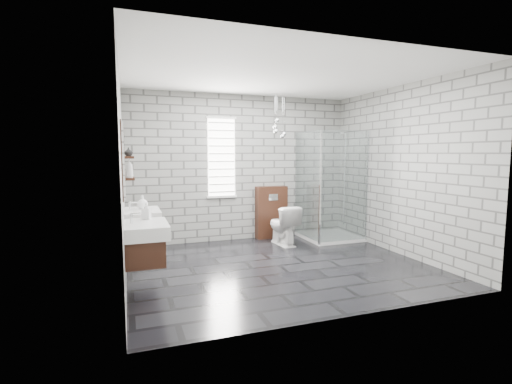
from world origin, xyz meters
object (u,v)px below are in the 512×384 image
vanity_right (139,217)px  shower_enclosure (328,213)px  vanity_left (142,231)px  toilet (283,225)px  cistern_panel (271,212)px

vanity_right → shower_enclosure: 3.49m
vanity_right → shower_enclosure: shower_enclosure is taller
vanity_left → shower_enclosure: bearing=27.2°
vanity_left → vanity_right: size_ratio=1.00×
shower_enclosure → toilet: bearing=-177.6°
vanity_right → toilet: bearing=15.5°
vanity_right → toilet: (2.46, 0.68, -0.40)m
vanity_left → toilet: 3.02m
vanity_left → toilet: size_ratio=2.22×
vanity_right → shower_enclosure: (3.41, 0.72, -0.25)m
vanity_right → cistern_panel: 2.77m
cistern_panel → shower_enclosure: 1.08m
cistern_panel → shower_enclosure: shower_enclosure is taller
vanity_left → toilet: (2.46, 1.71, -0.40)m
vanity_left → cistern_panel: size_ratio=1.57×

